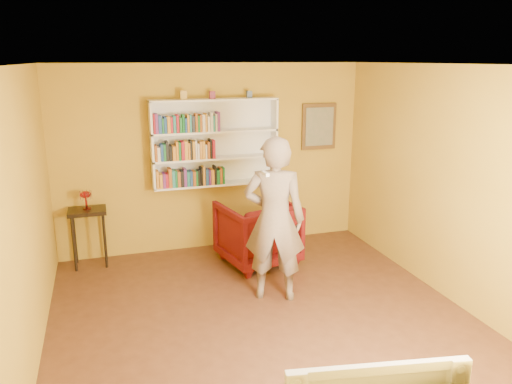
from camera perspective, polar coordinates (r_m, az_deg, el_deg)
room_shell at (r=5.07m, az=1.36°, el=-5.04°), size 5.30×5.80×2.88m
bookshelf at (r=7.18m, az=-4.80°, el=5.67°), size 1.80×0.29×1.23m
books_row_lower at (r=7.10m, az=-7.53°, el=1.65°), size 0.96×0.19×0.27m
books_row_middle at (r=7.01m, az=-8.11°, el=4.69°), size 0.83×0.19×0.27m
books_row_upper at (r=6.96m, az=-7.92°, el=7.76°), size 0.91×0.19×0.27m
ornament_left at (r=6.97m, az=-8.31°, el=10.92°), size 0.09×0.09×0.12m
ornament_centre at (r=7.04m, az=-5.03°, el=10.99°), size 0.08×0.08×0.10m
ornament_right at (r=7.18m, az=-0.79°, el=11.09°), size 0.07×0.07×0.10m
framed_painting at (r=7.73m, az=7.21°, el=7.44°), size 0.55×0.05×0.70m
console_table at (r=7.08m, az=-18.67°, el=-2.95°), size 0.49×0.38×0.81m
ruby_lustre at (r=6.99m, az=-18.89°, el=-0.46°), size 0.15×0.16×0.25m
armchair at (r=6.88m, az=0.17°, el=-4.66°), size 1.11×1.13×0.88m
person at (r=5.73m, az=2.12°, el=-3.15°), size 0.83×0.70×1.94m
game_remote at (r=5.17m, az=1.09°, el=2.11°), size 0.04×0.15×0.04m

